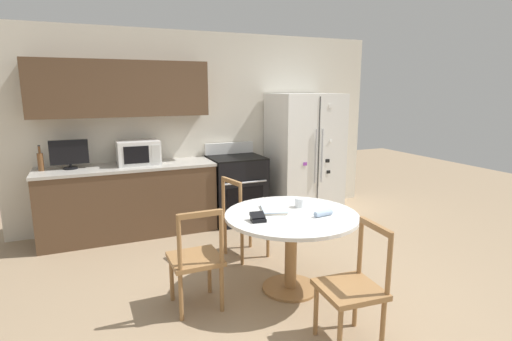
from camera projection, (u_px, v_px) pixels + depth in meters
The scene contains 16 objects.
ground_plane at pixel (295, 300), 3.54m from camera, with size 14.00×14.00×0.00m, color #9E8466.
back_wall at pixel (186, 118), 5.46m from camera, with size 5.20×0.44×2.60m.
kitchen_counter at pixel (130, 200), 5.06m from camera, with size 2.14×0.64×0.90m.
refrigerator at pixel (304, 155), 5.85m from camera, with size 0.96×0.81×1.77m.
oven_range at pixel (236, 188), 5.59m from camera, with size 0.72×0.68×1.08m.
microwave at pixel (138, 152), 5.03m from camera, with size 0.51×0.38×0.30m.
countertop_tv at pixel (69, 153), 4.73m from camera, with size 0.43×0.16×0.35m.
counter_bottle at pixel (41, 161), 4.63m from camera, with size 0.07×0.07×0.30m.
dining_table at pixel (291, 229), 3.62m from camera, with size 1.21×1.21×0.74m.
dining_chair_far at pixel (244, 219), 4.39m from camera, with size 0.50×0.50×0.90m.
dining_chair_left at pixel (196, 260), 3.34m from camera, with size 0.42×0.42×0.90m.
dining_chair_near at pixel (353, 288), 2.87m from camera, with size 0.45×0.45×0.90m.
candle_glass at pixel (299, 203), 3.79m from camera, with size 0.09×0.09×0.09m.
folded_napkin at pixel (323, 213), 3.52m from camera, with size 0.18×0.07×0.05m.
wallet at pixel (258, 218), 3.39m from camera, with size 0.14×0.14×0.07m.
mail_stack at pixel (274, 209), 3.68m from camera, with size 0.33×0.37×0.02m.
Camera 1 is at (-1.61, -2.83, 1.84)m, focal length 28.00 mm.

